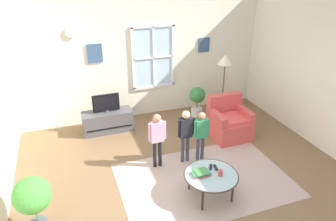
{
  "coord_description": "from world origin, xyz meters",
  "views": [
    {
      "loc": [
        -1.78,
        -3.91,
        3.4
      ],
      "look_at": [
        -0.22,
        0.49,
        1.15
      ],
      "focal_mm": 33.27,
      "sensor_mm": 36.0,
      "label": 1
    }
  ],
  "objects": [
    {
      "name": "coffee_table",
      "position": [
        0.16,
        -0.45,
        0.39
      ],
      "size": [
        0.86,
        0.86,
        0.41
      ],
      "color": "#99B2B7",
      "rests_on": "ground_plane"
    },
    {
      "name": "tv_stand",
      "position": [
        -1.01,
        2.21,
        0.23
      ],
      "size": [
        1.07,
        0.43,
        0.46
      ],
      "color": "#4C4C51",
      "rests_on": "ground_plane"
    },
    {
      "name": "person_green_shirt",
      "position": [
        0.42,
        0.49,
        0.63
      ],
      "size": [
        0.3,
        0.14,
        1.0
      ],
      "color": "#333851",
      "rests_on": "ground_plane"
    },
    {
      "name": "potted_plant_by_window",
      "position": [
        1.14,
        2.24,
        0.44
      ],
      "size": [
        0.38,
        0.38,
        0.72
      ],
      "color": "silver",
      "rests_on": "ground_plane"
    },
    {
      "name": "cup",
      "position": [
        0.28,
        -0.52,
        0.46
      ],
      "size": [
        0.07,
        0.07,
        0.1
      ],
      "primitive_type": "cylinder",
      "color": "#BF3F3F",
      "rests_on": "coffee_table"
    },
    {
      "name": "remote_near_cup",
      "position": [
        0.23,
        -0.28,
        0.42
      ],
      "size": [
        0.1,
        0.14,
        0.02
      ],
      "primitive_type": "cube",
      "rotation": [
        0.0,
        0.0,
        -0.51
      ],
      "color": "black",
      "rests_on": "coffee_table"
    },
    {
      "name": "book_stack",
      "position": [
        0.01,
        -0.4,
        0.44
      ],
      "size": [
        0.28,
        0.19,
        0.06
      ],
      "color": "#C66A65",
      "rests_on": "coffee_table"
    },
    {
      "name": "back_wall",
      "position": [
        0.0,
        2.81,
        1.45
      ],
      "size": [
        5.69,
        0.17,
        2.91
      ],
      "color": "silver",
      "rests_on": "ground_plane"
    },
    {
      "name": "potted_plant_corner",
      "position": [
        -2.39,
        -0.32,
        0.6
      ],
      "size": [
        0.5,
        0.5,
        0.89
      ],
      "color": "#4C565B",
      "rests_on": "ground_plane"
    },
    {
      "name": "armchair",
      "position": [
        1.37,
        1.11,
        0.33
      ],
      "size": [
        0.76,
        0.74,
        0.87
      ],
      "color": "#D14C47",
      "rests_on": "ground_plane"
    },
    {
      "name": "person_black_shirt",
      "position": [
        0.14,
        0.56,
        0.66
      ],
      "size": [
        0.31,
        0.14,
        1.05
      ],
      "color": "#333851",
      "rests_on": "ground_plane"
    },
    {
      "name": "ground_plane",
      "position": [
        0.0,
        0.0,
        -0.01
      ],
      "size": [
        6.29,
        6.1,
        0.02
      ],
      "primitive_type": "cube",
      "color": "brown"
    },
    {
      "name": "floor_lamp",
      "position": [
        1.59,
        1.84,
        1.32
      ],
      "size": [
        0.32,
        0.32,
        1.58
      ],
      "color": "black",
      "rests_on": "ground_plane"
    },
    {
      "name": "person_pink_shirt",
      "position": [
        -0.39,
        0.58,
        0.66
      ],
      "size": [
        0.32,
        0.14,
        1.06
      ],
      "color": "black",
      "rests_on": "ground_plane"
    },
    {
      "name": "area_rug",
      "position": [
        0.24,
        -0.08,
        0.0
      ],
      "size": [
        2.87,
        1.92,
        0.01
      ],
      "primitive_type": "cube",
      "color": "tan",
      "rests_on": "ground_plane"
    },
    {
      "name": "remote_near_books",
      "position": [
        0.3,
        -0.33,
        0.42
      ],
      "size": [
        0.06,
        0.14,
        0.02
      ],
      "primitive_type": "cube",
      "rotation": [
        0.0,
        0.0,
        -0.17
      ],
      "color": "black",
      "rests_on": "coffee_table"
    },
    {
      "name": "television",
      "position": [
        -1.01,
        2.21,
        0.67
      ],
      "size": [
        0.57,
        0.08,
        0.4
      ],
      "color": "#4C4C4C",
      "rests_on": "tv_stand"
    }
  ]
}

